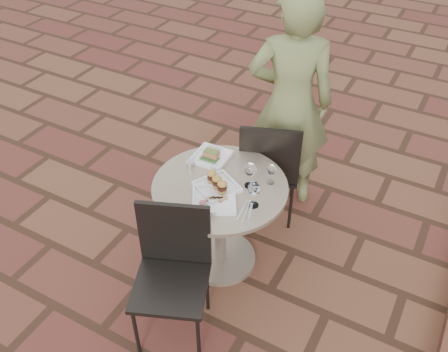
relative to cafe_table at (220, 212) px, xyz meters
The scene contains 13 objects.
ground 0.49m from the cafe_table, 69.57° to the right, with size 60.00×60.00×0.00m, color brown.
cafe_table is the anchor object (origin of this frame).
chair_far 0.59m from the cafe_table, 80.15° to the left, with size 0.56×0.56×0.93m.
chair_near 0.59m from the cafe_table, 90.18° to the right, with size 0.57×0.57×0.93m.
diner 1.00m from the cafe_table, 83.84° to the left, with size 0.65×0.43×1.79m, color olive.
plate_salmon 0.40m from the cafe_table, 130.95° to the left, with size 0.25×0.25×0.07m.
plate_sliders 0.28m from the cafe_table, 91.17° to the right, with size 0.33×0.33×0.16m.
plate_tuna 0.31m from the cafe_table, 74.55° to the right, with size 0.37×0.37×0.03m.
wine_glass_right 0.48m from the cafe_table, 13.90° to the right, with size 0.08×0.08×0.19m.
wine_glass_mid 0.43m from the cafe_table, 27.53° to the left, with size 0.08×0.08×0.19m.
wine_glass_far 0.48m from the cafe_table, 34.06° to the left, with size 0.06×0.06×0.15m.
steel_ramekin 0.39m from the cafe_table, 164.74° to the left, with size 0.05×0.05×0.04m, color silver.
cutlery_set 0.39m from the cafe_table, 28.12° to the right, with size 0.10×0.21×0.00m, color silver, non-canonical shape.
Camera 1 is at (1.20, -2.10, 2.85)m, focal length 40.00 mm.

